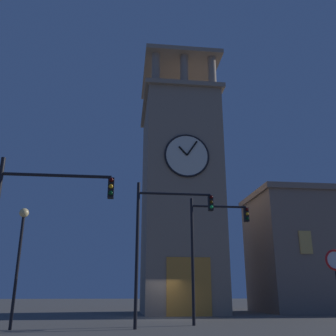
# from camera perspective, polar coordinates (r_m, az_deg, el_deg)

# --- Properties ---
(ground_plane) EXTENTS (200.00, 200.00, 0.00)m
(ground_plane) POSITION_cam_1_polar(r_m,az_deg,el_deg) (26.33, -0.49, -21.63)
(ground_plane) COLOR #56544F
(clocktower) EXTENTS (6.74, 9.11, 24.83)m
(clocktower) POSITION_cam_1_polar(r_m,az_deg,el_deg) (33.20, 1.72, -4.18)
(clocktower) COLOR gray
(clocktower) RESTS_ON ground_plane
(traffic_signal_near) EXTENTS (3.79, 0.41, 6.72)m
(traffic_signal_near) POSITION_cam_1_polar(r_m,az_deg,el_deg) (18.39, -1.12, -9.29)
(traffic_signal_near) COLOR black
(traffic_signal_near) RESTS_ON ground_plane
(traffic_signal_mid) EXTENTS (4.13, 0.41, 6.21)m
(traffic_signal_mid) POSITION_cam_1_polar(r_m,az_deg,el_deg) (14.21, -19.63, -6.83)
(traffic_signal_mid) COLOR black
(traffic_signal_mid) RESTS_ON ground_plane
(traffic_signal_far) EXTENTS (3.21, 0.41, 6.41)m
(traffic_signal_far) POSITION_cam_1_polar(r_m,az_deg,el_deg) (20.48, 6.30, -10.67)
(traffic_signal_far) COLOR black
(traffic_signal_far) RESTS_ON ground_plane
(street_lamp) EXTENTS (0.44, 0.44, 5.36)m
(street_lamp) POSITION_cam_1_polar(r_m,az_deg,el_deg) (19.14, -21.32, -10.48)
(street_lamp) COLOR black
(street_lamp) RESTS_ON ground_plane
(no_horn_sign) EXTENTS (0.78, 0.14, 3.06)m
(no_horn_sign) POSITION_cam_1_polar(r_m,az_deg,el_deg) (15.65, 23.95, -13.52)
(no_horn_sign) COLOR black
(no_horn_sign) RESTS_ON ground_plane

